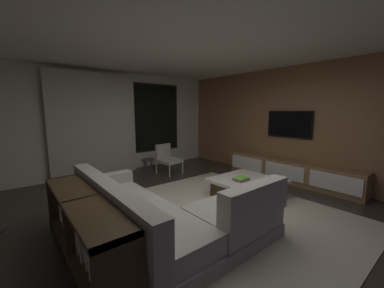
{
  "coord_description": "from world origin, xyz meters",
  "views": [
    {
      "loc": [
        -2.29,
        -2.49,
        1.67
      ],
      "look_at": [
        0.87,
        1.36,
        0.94
      ],
      "focal_mm": 21.32,
      "sensor_mm": 36.0,
      "label": 1
    }
  ],
  "objects_px": {
    "book_stack_on_coffee_table": "(241,179)",
    "accent_chair_near_window": "(167,157)",
    "side_stool": "(148,162)",
    "media_console": "(290,172)",
    "console_table_behind_couch": "(83,227)",
    "coffee_table": "(247,188)",
    "sectional_couch": "(161,217)",
    "mounted_tv": "(289,124)"
  },
  "relations": [
    {
      "from": "coffee_table",
      "to": "accent_chair_near_window",
      "type": "bearing_deg",
      "value": 96.0
    },
    {
      "from": "side_stool",
      "to": "mounted_tv",
      "type": "distance_m",
      "value": 3.58
    },
    {
      "from": "coffee_table",
      "to": "book_stack_on_coffee_table",
      "type": "xyz_separation_m",
      "value": [
        -0.16,
        0.03,
        0.21
      ]
    },
    {
      "from": "sectional_couch",
      "to": "book_stack_on_coffee_table",
      "type": "distance_m",
      "value": 1.89
    },
    {
      "from": "coffee_table",
      "to": "accent_chair_near_window",
      "type": "relative_size",
      "value": 1.49
    },
    {
      "from": "accent_chair_near_window",
      "to": "side_stool",
      "type": "height_order",
      "value": "accent_chair_near_window"
    },
    {
      "from": "book_stack_on_coffee_table",
      "to": "accent_chair_near_window",
      "type": "bearing_deg",
      "value": 92.31
    },
    {
      "from": "side_stool",
      "to": "mounted_tv",
      "type": "xyz_separation_m",
      "value": [
        2.55,
        -2.31,
        0.98
      ]
    },
    {
      "from": "media_console",
      "to": "console_table_behind_couch",
      "type": "bearing_deg",
      "value": 179.7
    },
    {
      "from": "coffee_table",
      "to": "mounted_tv",
      "type": "bearing_deg",
      "value": 4.69
    },
    {
      "from": "accent_chair_near_window",
      "to": "media_console",
      "type": "relative_size",
      "value": 0.25
    },
    {
      "from": "media_console",
      "to": "accent_chair_near_window",
      "type": "bearing_deg",
      "value": 126.25
    },
    {
      "from": "coffee_table",
      "to": "sectional_couch",
      "type": "bearing_deg",
      "value": -175.42
    },
    {
      "from": "accent_chair_near_window",
      "to": "side_stool",
      "type": "xyz_separation_m",
      "value": [
        -0.56,
        0.04,
        -0.06
      ]
    },
    {
      "from": "mounted_tv",
      "to": "media_console",
      "type": "bearing_deg",
      "value": -132.43
    },
    {
      "from": "media_console",
      "to": "coffee_table",
      "type": "bearing_deg",
      "value": 177.95
    },
    {
      "from": "side_stool",
      "to": "mounted_tv",
      "type": "relative_size",
      "value": 0.42
    },
    {
      "from": "coffee_table",
      "to": "book_stack_on_coffee_table",
      "type": "distance_m",
      "value": 0.26
    },
    {
      "from": "coffee_table",
      "to": "console_table_behind_couch",
      "type": "relative_size",
      "value": 0.55
    },
    {
      "from": "coffee_table",
      "to": "media_console",
      "type": "relative_size",
      "value": 0.37
    },
    {
      "from": "sectional_couch",
      "to": "accent_chair_near_window",
      "type": "height_order",
      "value": "sectional_couch"
    },
    {
      "from": "sectional_couch",
      "to": "book_stack_on_coffee_table",
      "type": "relative_size",
      "value": 8.63
    },
    {
      "from": "mounted_tv",
      "to": "console_table_behind_couch",
      "type": "height_order",
      "value": "mounted_tv"
    },
    {
      "from": "accent_chair_near_window",
      "to": "mounted_tv",
      "type": "height_order",
      "value": "mounted_tv"
    },
    {
      "from": "media_console",
      "to": "console_table_behind_couch",
      "type": "height_order",
      "value": "console_table_behind_couch"
    },
    {
      "from": "side_stool",
      "to": "console_table_behind_couch",
      "type": "height_order",
      "value": "console_table_behind_couch"
    },
    {
      "from": "side_stool",
      "to": "media_console",
      "type": "relative_size",
      "value": 0.15
    },
    {
      "from": "book_stack_on_coffee_table",
      "to": "accent_chair_near_window",
      "type": "distance_m",
      "value": 2.39
    },
    {
      "from": "coffee_table",
      "to": "mounted_tv",
      "type": "relative_size",
      "value": 1.07
    },
    {
      "from": "book_stack_on_coffee_table",
      "to": "coffee_table",
      "type": "bearing_deg",
      "value": -10.28
    },
    {
      "from": "media_console",
      "to": "console_table_behind_couch",
      "type": "distance_m",
      "value": 4.5
    },
    {
      "from": "book_stack_on_coffee_table",
      "to": "console_table_behind_couch",
      "type": "xyz_separation_m",
      "value": [
        -2.79,
        -0.06,
        0.02
      ]
    },
    {
      "from": "book_stack_on_coffee_table",
      "to": "console_table_behind_couch",
      "type": "bearing_deg",
      "value": -178.76
    },
    {
      "from": "sectional_couch",
      "to": "mounted_tv",
      "type": "xyz_separation_m",
      "value": [
        3.77,
        0.31,
        1.06
      ]
    },
    {
      "from": "console_table_behind_couch",
      "to": "coffee_table",
      "type": "bearing_deg",
      "value": 0.62
    },
    {
      "from": "book_stack_on_coffee_table",
      "to": "media_console",
      "type": "relative_size",
      "value": 0.09
    },
    {
      "from": "console_table_behind_couch",
      "to": "media_console",
      "type": "bearing_deg",
      "value": -0.3
    },
    {
      "from": "sectional_couch",
      "to": "media_console",
      "type": "bearing_deg",
      "value": 1.71
    },
    {
      "from": "sectional_couch",
      "to": "mounted_tv",
      "type": "bearing_deg",
      "value": 4.63
    },
    {
      "from": "accent_chair_near_window",
      "to": "side_stool",
      "type": "distance_m",
      "value": 0.57
    },
    {
      "from": "side_stool",
      "to": "media_console",
      "type": "distance_m",
      "value": 3.45
    },
    {
      "from": "sectional_couch",
      "to": "media_console",
      "type": "relative_size",
      "value": 0.81
    }
  ]
}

